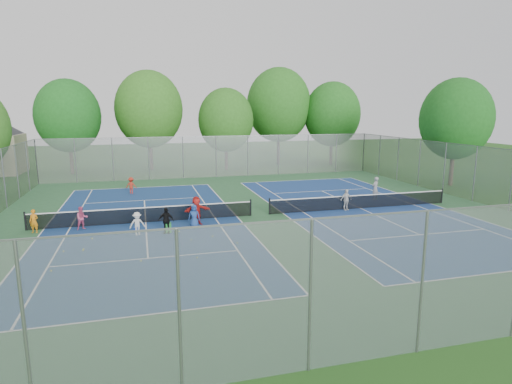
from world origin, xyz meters
TOP-DOWN VIEW (x-y plane):
  - ground at (0.00, 0.00)m, footprint 120.00×120.00m
  - court_pad at (0.00, 0.00)m, footprint 32.00×32.00m
  - court_left at (-7.00, 0.00)m, footprint 10.97×23.77m
  - court_right at (7.00, 0.00)m, footprint 10.97×23.77m
  - net_left at (-7.00, 0.00)m, footprint 12.87×0.10m
  - net_right at (7.00, 0.00)m, footprint 12.87×0.10m
  - fence_north at (0.00, 16.00)m, footprint 32.00×0.10m
  - fence_south at (0.00, -16.00)m, footprint 32.00×0.10m
  - fence_east at (16.00, 0.00)m, footprint 0.10×32.00m
  - tree_nw at (-14.00, 22.00)m, footprint 6.40×6.40m
  - tree_nl at (-6.00, 23.00)m, footprint 7.20×7.20m
  - tree_nc at (2.00, 21.00)m, footprint 6.00×6.00m
  - tree_nr at (9.00, 24.00)m, footprint 7.60×7.60m
  - tree_ne at (15.00, 22.00)m, footprint 6.60×6.60m
  - tree_side_e at (19.00, 6.00)m, footprint 6.00×6.00m
  - ball_crate at (-7.52, -1.80)m, footprint 0.33×0.33m
  - ball_hopper at (-5.86, -2.45)m, footprint 0.35×0.35m
  - student_a at (-12.81, -0.60)m, footprint 0.54×0.44m
  - student_b at (-10.40, -0.60)m, footprint 0.76×0.68m
  - student_c at (-7.44, -2.54)m, footprint 0.88×0.58m
  - student_d at (-5.95, -2.59)m, footprint 0.88×0.50m
  - student_e at (-4.35, -1.72)m, footprint 0.72×0.56m
  - student_f at (-4.14, -1.25)m, footprint 1.62×0.85m
  - child_far_baseline at (-7.94, 9.39)m, footprint 0.94×0.69m
  - instructor at (9.39, 2.24)m, footprint 0.75×0.66m
  - teen_court_b at (5.83, -0.18)m, footprint 0.87×0.48m
  - tennis_ball_0 at (-9.71, -2.70)m, footprint 0.07×0.07m
  - tennis_ball_1 at (-9.93, -4.57)m, footprint 0.07×0.07m
  - tennis_ball_2 at (-5.29, -2.56)m, footprint 0.07×0.07m
  - tennis_ball_3 at (-9.92, -4.40)m, footprint 0.07×0.07m
  - tennis_ball_4 at (-3.67, -3.91)m, footprint 0.07×0.07m
  - tennis_ball_5 at (-10.87, -6.98)m, footprint 0.07×0.07m
  - tennis_ball_6 at (-4.88, -6.96)m, footprint 0.07×0.07m
  - tennis_ball_7 at (-7.30, -6.74)m, footprint 0.07×0.07m
  - tennis_ball_8 at (-8.35, -1.79)m, footprint 0.07×0.07m
  - tennis_ball_9 at (-10.79, -4.46)m, footprint 0.07×0.07m
  - tennis_ball_10 at (-2.67, -5.35)m, footprint 0.07×0.07m
  - tennis_ball_11 at (-4.82, -4.23)m, footprint 0.07×0.07m

SIDE VIEW (x-z plane):
  - ground at x=0.00m, z-range 0.00..0.00m
  - court_pad at x=0.00m, z-range 0.00..0.01m
  - court_left at x=-7.00m, z-range 0.01..0.02m
  - court_right at x=7.00m, z-range 0.01..0.02m
  - tennis_ball_0 at x=-9.71m, z-range 0.00..0.07m
  - tennis_ball_1 at x=-9.93m, z-range 0.00..0.07m
  - tennis_ball_2 at x=-5.29m, z-range 0.00..0.07m
  - tennis_ball_3 at x=-9.92m, z-range 0.00..0.07m
  - tennis_ball_4 at x=-3.67m, z-range 0.00..0.07m
  - tennis_ball_5 at x=-10.87m, z-range 0.00..0.07m
  - tennis_ball_6 at x=-4.88m, z-range 0.00..0.07m
  - tennis_ball_7 at x=-7.30m, z-range 0.00..0.07m
  - tennis_ball_8 at x=-8.35m, z-range 0.00..0.07m
  - tennis_ball_9 at x=-10.79m, z-range 0.00..0.07m
  - tennis_ball_10 at x=-2.67m, z-range 0.00..0.07m
  - tennis_ball_11 at x=-4.82m, z-range 0.00..0.07m
  - ball_crate at x=-7.52m, z-range 0.00..0.26m
  - ball_hopper at x=-5.86m, z-range 0.00..0.58m
  - net_left at x=-7.00m, z-range 0.00..0.91m
  - net_right at x=7.00m, z-range 0.00..0.91m
  - student_c at x=-7.44m, z-range 0.00..1.26m
  - student_a at x=-12.81m, z-range 0.00..1.29m
  - child_far_baseline at x=-7.94m, z-range 0.00..1.30m
  - student_b at x=-10.40m, z-range 0.00..1.30m
  - student_e at x=-4.35m, z-range 0.00..1.31m
  - teen_court_b at x=5.83m, z-range 0.00..1.41m
  - student_d at x=-5.95m, z-range 0.00..1.42m
  - student_f at x=-4.14m, z-range 0.00..1.67m
  - instructor at x=9.39m, z-range 0.00..1.72m
  - fence_north at x=0.00m, z-range 0.00..4.00m
  - fence_south at x=0.00m, z-range 0.00..4.00m
  - fence_east at x=16.00m, z-range 0.00..4.00m
  - tree_nc at x=2.00m, z-range 0.97..9.82m
  - tree_side_e at x=19.00m, z-range 1.14..10.34m
  - tree_nw at x=-14.00m, z-range 1.10..10.68m
  - tree_ne at x=15.00m, z-range 1.08..10.85m
  - tree_nl at x=-6.00m, z-range 1.20..11.89m
  - tree_nr at x=9.00m, z-range 1.33..12.75m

